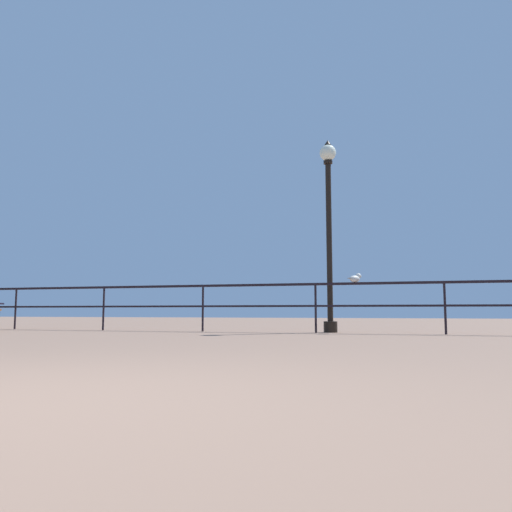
% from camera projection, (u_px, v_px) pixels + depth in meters
% --- Properties ---
extents(pier_railing, '(24.08, 0.05, 0.98)m').
position_uv_depth(pier_railing, '(316.00, 295.00, 10.10)').
color(pier_railing, black).
rests_on(pier_railing, ground_plane).
extents(lamppost_center, '(0.34, 0.34, 3.97)m').
position_uv_depth(lamppost_center, '(329.00, 216.00, 10.46)').
color(lamppost_center, black).
rests_on(lamppost_center, ground_plane).
extents(seagull_on_rail, '(0.27, 0.34, 0.18)m').
position_uv_depth(seagull_on_rail, '(355.00, 278.00, 9.92)').
color(seagull_on_rail, silver).
rests_on(seagull_on_rail, pier_railing).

